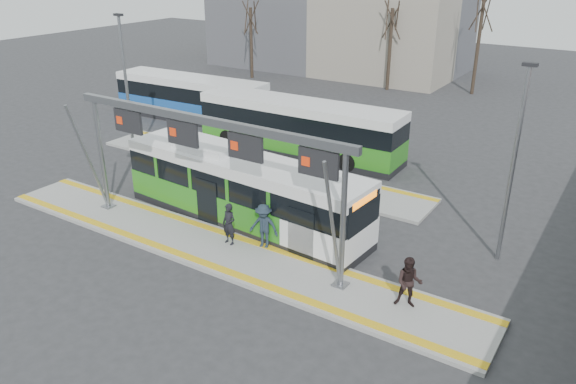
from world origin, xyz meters
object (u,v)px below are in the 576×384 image
object	(u,v)px
hero_bus	(243,190)
passenger_a	(229,224)
passenger_b	(409,283)
passenger_c	(264,226)
gantry	(205,144)

from	to	relation	value
hero_bus	passenger_a	size ratio (longest dim) A/B	6.97
passenger_a	passenger_b	bearing A→B (deg)	4.29
passenger_a	passenger_c	bearing A→B (deg)	26.62
passenger_b	passenger_c	size ratio (longest dim) A/B	0.97
passenger_c	passenger_a	bearing A→B (deg)	-171.73
gantry	hero_bus	distance (m)	3.76
passenger_b	passenger_c	distance (m)	6.30
passenger_a	passenger_c	xyz separation A→B (m)	(1.32, 0.51, 0.06)
gantry	hero_bus	world-z (taller)	gantry
passenger_b	passenger_a	bearing A→B (deg)	160.57
hero_bus	passenger_b	distance (m)	8.84
passenger_a	passenger_b	distance (m)	7.59
passenger_b	passenger_c	xyz separation A→B (m)	(-6.26, 0.69, 0.03)
gantry	passenger_c	size ratio (longest dim) A/B	7.10
hero_bus	passenger_a	bearing A→B (deg)	-62.78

